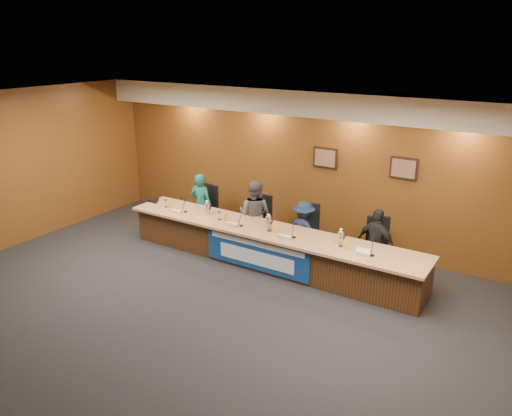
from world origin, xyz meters
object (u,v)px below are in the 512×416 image
at_px(panelist_b, 255,214).
at_px(office_chair_a, 204,212).
at_px(banner, 256,254).
at_px(panelist_a, 201,204).
at_px(carafe_left, 208,209).
at_px(dais_body, 268,248).
at_px(office_chair_b, 257,224).
at_px(carafe_right, 341,238).
at_px(speakerphone, 154,201).
at_px(office_chair_c, 306,235).
at_px(panelist_d, 376,244).
at_px(office_chair_d, 377,251).
at_px(carafe_mid, 269,223).
at_px(panelist_c, 304,231).

distance_m(panelist_b, office_chair_a, 1.42).
bearing_deg(banner, panelist_a, 154.32).
relative_size(banner, carafe_left, 9.34).
height_order(dais_body, office_chair_b, dais_body).
xyz_separation_m(carafe_right, speakerphone, (-4.39, -0.01, -0.09)).
distance_m(office_chair_a, office_chair_c, 2.53).
bearing_deg(office_chair_a, panelist_d, 11.66).
height_order(panelist_a, speakerphone, panelist_a).
relative_size(office_chair_a, office_chair_b, 1.00).
bearing_deg(office_chair_b, carafe_left, -136.64).
relative_size(office_chair_c, office_chair_d, 1.00).
bearing_deg(office_chair_a, panelist_a, -76.90).
height_order(banner, panelist_d, panelist_d).
relative_size(banner, carafe_mid, 8.54).
distance_m(panelist_d, office_chair_c, 1.47).
xyz_separation_m(banner, office_chair_b, (-0.67, 1.10, 0.10)).
relative_size(banner, office_chair_a, 4.58).
bearing_deg(banner, panelist_b, 123.98).
relative_size(office_chair_a, office_chair_d, 1.00).
bearing_deg(office_chair_c, panelist_d, -16.01).
relative_size(panelist_d, office_chair_d, 2.74).
xyz_separation_m(banner, office_chair_d, (1.92, 1.10, 0.10)).
relative_size(office_chair_b, carafe_mid, 1.86).
relative_size(carafe_left, carafe_right, 1.01).
relative_size(panelist_c, office_chair_b, 2.50).
distance_m(panelist_c, office_chair_d, 1.47).
bearing_deg(speakerphone, panelist_c, 9.29).
height_order(banner, carafe_mid, carafe_mid).
bearing_deg(dais_body, panelist_d, 16.83).
bearing_deg(office_chair_d, office_chair_c, 155.98).
bearing_deg(speakerphone, dais_body, -0.47).
xyz_separation_m(panelist_d, office_chair_b, (-2.59, 0.10, -0.18)).
relative_size(dais_body, banner, 2.73).
relative_size(panelist_b, office_chair_a, 3.01).
height_order(panelist_b, office_chair_d, panelist_b).
height_order(panelist_a, carafe_right, panelist_a).
relative_size(panelist_c, carafe_right, 5.13).
bearing_deg(carafe_right, office_chair_a, 169.68).
bearing_deg(office_chair_a, carafe_right, 2.78).
xyz_separation_m(panelist_c, panelist_d, (1.46, 0.00, 0.06)).
relative_size(dais_body, speakerphone, 18.75).
xyz_separation_m(panelist_d, office_chair_a, (-3.99, 0.10, -0.18)).
bearing_deg(panelist_a, panelist_c, 170.65).
height_order(dais_body, panelist_a, panelist_a).
distance_m(office_chair_b, carafe_left, 1.09).
height_order(office_chair_a, carafe_mid, carafe_mid).
xyz_separation_m(panelist_b, office_chair_a, (-1.40, 0.10, -0.24)).
height_order(office_chair_b, office_chair_d, same).
distance_m(panelist_a, speakerphone, 1.03).
bearing_deg(carafe_left, panelist_d, 9.40).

